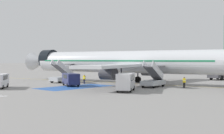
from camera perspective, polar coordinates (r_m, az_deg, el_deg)
name	(u,v)px	position (r m, az deg, el deg)	size (l,w,h in m)	color
ground_plane	(129,83)	(56.35, 3.15, -2.96)	(600.00, 600.00, 0.00)	gray
apron_leadline_yellow	(122,83)	(56.48, 1.76, -2.95)	(0.20, 81.00, 0.01)	gold
apron_stand_patch_blue	(75,87)	(48.66, -6.74, -3.66)	(5.67, 12.26, 0.01)	#2856A8
airliner	(125,62)	(56.01, 2.30, 0.94)	(47.10, 34.60, 10.90)	silver
boarding_stairs_forward	(62,77)	(58.69, -9.11, -1.81)	(3.02, 5.49, 4.26)	#ADB2BA
boarding_stairs_aft	(153,81)	(48.59, 7.57, -2.48)	(3.02, 5.49, 4.11)	#ADB2BA
service_van_0	(71,78)	(50.70, -7.55, -2.08)	(5.14, 3.84, 2.03)	#1E234C
service_van_1	(126,81)	(41.91, 2.54, -2.51)	(4.31, 5.44, 2.40)	silver
ground_crew_0	(129,80)	(50.40, 3.21, -2.40)	(0.49, 0.39, 1.65)	#2D2D33
ground_crew_1	(119,79)	(52.49, 1.22, -2.16)	(0.31, 0.47, 1.78)	black
ground_crew_2	(84,78)	(55.07, -5.11, -2.09)	(0.45, 0.27, 1.63)	#191E38
ground_crew_3	(184,82)	(48.12, 13.06, -2.62)	(0.48, 0.37, 1.65)	black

